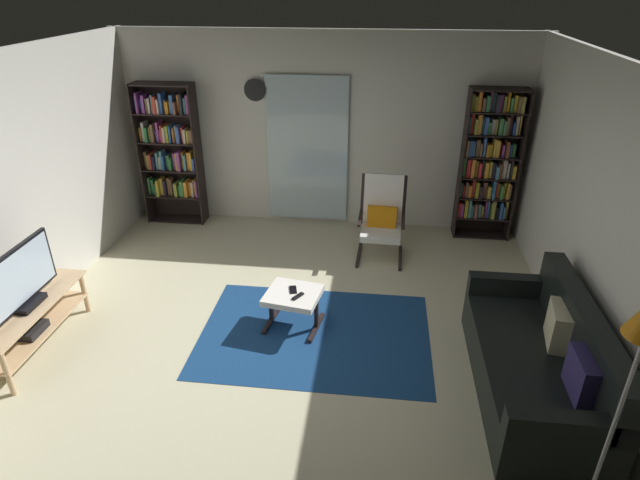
{
  "coord_description": "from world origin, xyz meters",
  "views": [
    {
      "loc": [
        0.78,
        -3.97,
        3.19
      ],
      "look_at": [
        0.24,
        0.64,
        0.82
      ],
      "focal_mm": 29.26,
      "sensor_mm": 36.0,
      "label": 1
    }
  ],
  "objects_px": {
    "lounge_armchair": "(382,216)",
    "wall_clock": "(255,90)",
    "tv_remote": "(298,296)",
    "ottoman": "(293,298)",
    "bookshelf_near_tv": "(171,149)",
    "leather_sofa": "(540,363)",
    "cell_phone": "(293,290)",
    "television": "(21,280)",
    "tv_stand": "(32,320)",
    "bookshelf_near_sofa": "(488,162)"
  },
  "relations": [
    {
      "from": "tv_stand",
      "to": "wall_clock",
      "type": "distance_m",
      "value": 3.81
    },
    {
      "from": "television",
      "to": "lounge_armchair",
      "type": "relative_size",
      "value": 0.91
    },
    {
      "from": "ottoman",
      "to": "wall_clock",
      "type": "height_order",
      "value": "wall_clock"
    },
    {
      "from": "tv_stand",
      "to": "bookshelf_near_tv",
      "type": "xyz_separation_m",
      "value": [
        0.29,
        3.0,
        0.74
      ]
    },
    {
      "from": "lounge_armchair",
      "to": "leather_sofa",
      "type": "bearing_deg",
      "value": -59.81
    },
    {
      "from": "leather_sofa",
      "to": "cell_phone",
      "type": "bearing_deg",
      "value": 161.66
    },
    {
      "from": "ottoman",
      "to": "tv_stand",
      "type": "bearing_deg",
      "value": -164.93
    },
    {
      "from": "tv_stand",
      "to": "cell_phone",
      "type": "bearing_deg",
      "value": 16.1
    },
    {
      "from": "ottoman",
      "to": "wall_clock",
      "type": "xyz_separation_m",
      "value": [
        -0.88,
        2.52,
        1.52
      ]
    },
    {
      "from": "television",
      "to": "wall_clock",
      "type": "bearing_deg",
      "value": 64.76
    },
    {
      "from": "tv_stand",
      "to": "tv_remote",
      "type": "relative_size",
      "value": 9.33
    },
    {
      "from": "tv_stand",
      "to": "bookshelf_near_sofa",
      "type": "distance_m",
      "value": 5.49
    },
    {
      "from": "bookshelf_near_tv",
      "to": "cell_phone",
      "type": "relative_size",
      "value": 13.88
    },
    {
      "from": "bookshelf_near_tv",
      "to": "cell_phone",
      "type": "height_order",
      "value": "bookshelf_near_tv"
    },
    {
      "from": "bookshelf_near_tv",
      "to": "cell_phone",
      "type": "distance_m",
      "value": 3.18
    },
    {
      "from": "lounge_armchair",
      "to": "wall_clock",
      "type": "bearing_deg",
      "value": 153.16
    },
    {
      "from": "bookshelf_near_sofa",
      "to": "lounge_armchair",
      "type": "xyz_separation_m",
      "value": [
        -1.33,
        -0.73,
        -0.5
      ]
    },
    {
      "from": "tv_remote",
      "to": "television",
      "type": "bearing_deg",
      "value": -134.96
    },
    {
      "from": "television",
      "to": "lounge_armchair",
      "type": "distance_m",
      "value": 3.93
    },
    {
      "from": "lounge_armchair",
      "to": "tv_remote",
      "type": "bearing_deg",
      "value": -114.68
    },
    {
      "from": "tv_stand",
      "to": "wall_clock",
      "type": "relative_size",
      "value": 4.63
    },
    {
      "from": "bookshelf_near_tv",
      "to": "tv_remote",
      "type": "distance_m",
      "value": 3.31
    },
    {
      "from": "tv_stand",
      "to": "lounge_armchair",
      "type": "distance_m",
      "value": 3.94
    },
    {
      "from": "tv_stand",
      "to": "bookshelf_near_sofa",
      "type": "height_order",
      "value": "bookshelf_near_sofa"
    },
    {
      "from": "television",
      "to": "bookshelf_near_tv",
      "type": "bearing_deg",
      "value": 84.53
    },
    {
      "from": "bookshelf_near_sofa",
      "to": "cell_phone",
      "type": "xyz_separation_m",
      "value": [
        -2.18,
        -2.32,
        -0.64
      ]
    },
    {
      "from": "lounge_armchair",
      "to": "wall_clock",
      "type": "height_order",
      "value": "wall_clock"
    },
    {
      "from": "lounge_armchair",
      "to": "bookshelf_near_sofa",
      "type": "bearing_deg",
      "value": 28.7
    },
    {
      "from": "television",
      "to": "cell_phone",
      "type": "relative_size",
      "value": 6.65
    },
    {
      "from": "leather_sofa",
      "to": "wall_clock",
      "type": "height_order",
      "value": "wall_clock"
    },
    {
      "from": "tv_stand",
      "to": "bookshelf_near_sofa",
      "type": "bearing_deg",
      "value": 33.48
    },
    {
      "from": "leather_sofa",
      "to": "lounge_armchair",
      "type": "distance_m",
      "value": 2.7
    },
    {
      "from": "television",
      "to": "ottoman",
      "type": "bearing_deg",
      "value": 14.81
    },
    {
      "from": "bookshelf_near_sofa",
      "to": "tv_remote",
      "type": "xyz_separation_m",
      "value": [
        -2.11,
        -2.44,
        -0.64
      ]
    },
    {
      "from": "television",
      "to": "ottoman",
      "type": "relative_size",
      "value": 1.57
    },
    {
      "from": "tv_remote",
      "to": "wall_clock",
      "type": "relative_size",
      "value": 0.5
    },
    {
      "from": "leather_sofa",
      "to": "cell_phone",
      "type": "xyz_separation_m",
      "value": [
        -2.21,
        0.73,
        0.1
      ]
    },
    {
      "from": "television",
      "to": "leather_sofa",
      "type": "distance_m",
      "value": 4.58
    },
    {
      "from": "tv_remote",
      "to": "bookshelf_near_tv",
      "type": "bearing_deg",
      "value": 163.43
    },
    {
      "from": "lounge_armchair",
      "to": "wall_clock",
      "type": "relative_size",
      "value": 3.53
    },
    {
      "from": "bookshelf_near_tv",
      "to": "bookshelf_near_sofa",
      "type": "xyz_separation_m",
      "value": [
        4.25,
        -0.0,
        -0.01
      ]
    },
    {
      "from": "bookshelf_near_tv",
      "to": "cell_phone",
      "type": "xyz_separation_m",
      "value": [
        2.07,
        -2.32,
        -0.65
      ]
    },
    {
      "from": "leather_sofa",
      "to": "lounge_armchair",
      "type": "height_order",
      "value": "lounge_armchair"
    },
    {
      "from": "television",
      "to": "leather_sofa",
      "type": "xyz_separation_m",
      "value": [
        4.56,
        -0.06,
        -0.44
      ]
    },
    {
      "from": "ottoman",
      "to": "tv_remote",
      "type": "relative_size",
      "value": 4.11
    },
    {
      "from": "bookshelf_near_tv",
      "to": "leather_sofa",
      "type": "distance_m",
      "value": 5.31
    },
    {
      "from": "leather_sofa",
      "to": "tv_remote",
      "type": "relative_size",
      "value": 13.44
    },
    {
      "from": "television",
      "to": "bookshelf_near_sofa",
      "type": "xyz_separation_m",
      "value": [
        4.54,
        2.99,
        0.29
      ]
    },
    {
      "from": "cell_phone",
      "to": "bookshelf_near_tv",
      "type": "bearing_deg",
      "value": 118.11
    },
    {
      "from": "bookshelf_near_tv",
      "to": "tv_remote",
      "type": "height_order",
      "value": "bookshelf_near_tv"
    }
  ]
}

